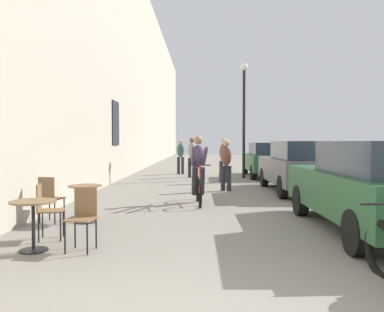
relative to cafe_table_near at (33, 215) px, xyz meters
The scene contains 15 objects.
building_facade_left 12.28m from the cafe_table_near, 96.11° to the left, with size 0.54×68.00×10.74m.
cafe_table_near is the anchor object (origin of this frame).
cafe_chair_near_toward_street 0.69m from the cafe_table_near, ahead, with size 0.42×0.42×0.89m.
cafe_chair_near_toward_wall 0.64m from the cafe_table_near, 96.66° to the left, with size 0.45×0.45×0.89m.
cafe_table_mid 1.97m from the cafe_table_near, 85.63° to the left, with size 0.64×0.64×0.72m.
cafe_chair_mid_toward_street 1.96m from the cafe_table_near, 105.19° to the left, with size 0.45×0.45×0.89m.
cyclist_on_bicycle 4.95m from the cafe_table_near, 62.05° to the left, with size 0.52×1.76×1.74m.
pedestrian_near 7.58m from the cafe_table_near, 65.22° to the left, with size 0.34×0.25×1.63m.
pedestrian_mid 9.94m from the cafe_table_near, 70.92° to the left, with size 0.34×0.25×1.69m.
pedestrian_far 11.67m from the cafe_table_near, 80.26° to the left, with size 0.35×0.25×1.74m.
pedestrian_furthest 13.27m from the cafe_table_near, 83.98° to the left, with size 0.35×0.26×1.69m.
street_lamp 12.30m from the cafe_table_near, 69.50° to the left, with size 0.32×0.32×4.90m.
parked_car_nearest 5.46m from the cafe_table_near, 12.75° to the left, with size 1.89×4.41×1.57m.
parked_car_second 8.50m from the cafe_table_near, 50.28° to the left, with size 1.91×4.45×1.57m.
parked_car_third 12.93m from the cafe_table_near, 65.69° to the left, with size 1.82×4.28×1.52m.
Camera 1 is at (0.14, -2.63, 1.55)m, focal length 36.28 mm.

